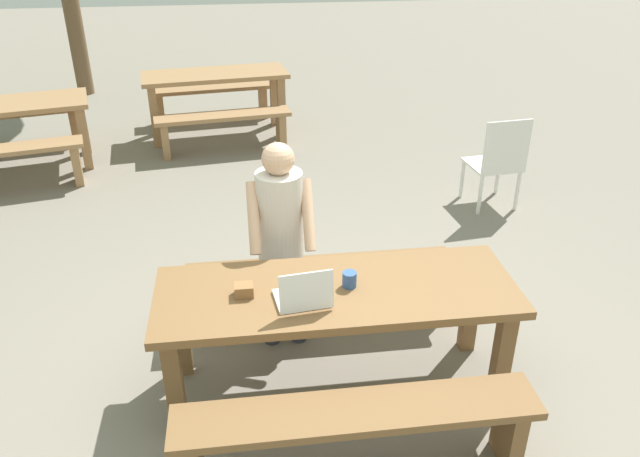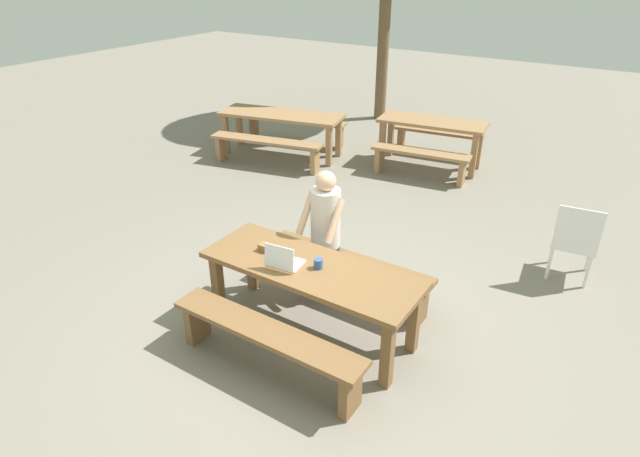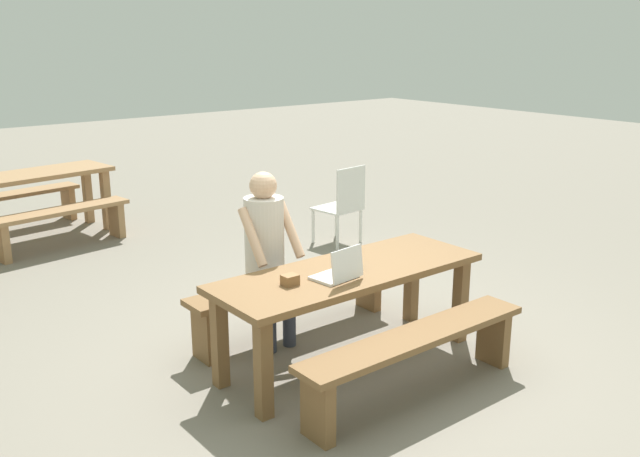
{
  "view_description": "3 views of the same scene",
  "coord_description": "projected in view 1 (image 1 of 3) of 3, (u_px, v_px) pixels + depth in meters",
  "views": [
    {
      "loc": [
        -0.48,
        -2.89,
        2.66
      ],
      "look_at": [
        -0.06,
        0.25,
        0.96
      ],
      "focal_mm": 35.36,
      "sensor_mm": 36.0,
      "label": 1
    },
    {
      "loc": [
        2.22,
        -3.3,
        3.2
      ],
      "look_at": [
        -0.06,
        0.25,
        0.96
      ],
      "focal_mm": 29.63,
      "sensor_mm": 36.0,
      "label": 2
    },
    {
      "loc": [
        -3.04,
        -3.5,
        2.31
      ],
      "look_at": [
        -0.06,
        0.25,
        0.96
      ],
      "focal_mm": 39.21,
      "sensor_mm": 36.0,
      "label": 3
    }
  ],
  "objects": [
    {
      "name": "ground_plane",
      "position": [
        335.0,
        386.0,
        3.84
      ],
      "size": [
        30.0,
        30.0,
        0.0
      ],
      "primitive_type": "plane",
      "color": "gray"
    },
    {
      "name": "picnic_table_front",
      "position": [
        337.0,
        304.0,
        3.55
      ],
      "size": [
        2.02,
        0.72,
        0.71
      ],
      "color": "brown",
      "rests_on": "ground"
    },
    {
      "name": "bench_near",
      "position": [
        357.0,
        426.0,
        3.09
      ],
      "size": [
        1.81,
        0.3,
        0.45
      ],
      "color": "brown",
      "rests_on": "ground"
    },
    {
      "name": "bench_far",
      "position": [
        321.0,
        280.0,
        4.26
      ],
      "size": [
        1.81,
        0.3,
        0.45
      ],
      "color": "brown",
      "rests_on": "ground"
    },
    {
      "name": "laptop",
      "position": [
        304.0,
        296.0,
        3.34
      ],
      "size": [
        0.31,
        0.28,
        0.24
      ],
      "rotation": [
        0.0,
        0.0,
        3.26
      ],
      "color": "white",
      "rests_on": "picnic_table_front"
    },
    {
      "name": "small_pouch",
      "position": [
        244.0,
        290.0,
        3.43
      ],
      "size": [
        0.1,
        0.09,
        0.07
      ],
      "color": "olive",
      "rests_on": "picnic_table_front"
    },
    {
      "name": "coffee_mug",
      "position": [
        349.0,
        279.0,
        3.5
      ],
      "size": [
        0.08,
        0.08,
        0.09
      ],
      "color": "#335693",
      "rests_on": "picnic_table_front"
    },
    {
      "name": "person_seated",
      "position": [
        281.0,
        228.0,
        3.99
      ],
      "size": [
        0.41,
        0.41,
        1.33
      ],
      "color": "#333847",
      "rests_on": "ground"
    },
    {
      "name": "plastic_chair",
      "position": [
        497.0,
        162.0,
        5.8
      ],
      "size": [
        0.49,
        0.49,
        0.9
      ],
      "rotation": [
        0.0,
        0.0,
        3.25
      ],
      "color": "white",
      "rests_on": "ground"
    },
    {
      "name": "picnic_table_mid",
      "position": [
        215.0,
        84.0,
        7.5
      ],
      "size": [
        1.77,
        0.87,
        0.77
      ],
      "rotation": [
        0.0,
        0.0,
        0.13
      ],
      "color": "#9E754C",
      "rests_on": "ground"
    },
    {
      "name": "bench_mid_south",
      "position": [
        224.0,
        124.0,
        7.15
      ],
      "size": [
        1.55,
        0.5,
        0.45
      ],
      "rotation": [
        0.0,
        0.0,
        0.13
      ],
      "color": "#9E754C",
      "rests_on": "ground"
    },
    {
      "name": "bench_mid_north",
      "position": [
        212.0,
        96.0,
        8.15
      ],
      "size": [
        1.55,
        0.5,
        0.45
      ],
      "rotation": [
        0.0,
        0.0,
        0.13
      ],
      "color": "#9E754C",
      "rests_on": "ground"
    }
  ]
}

